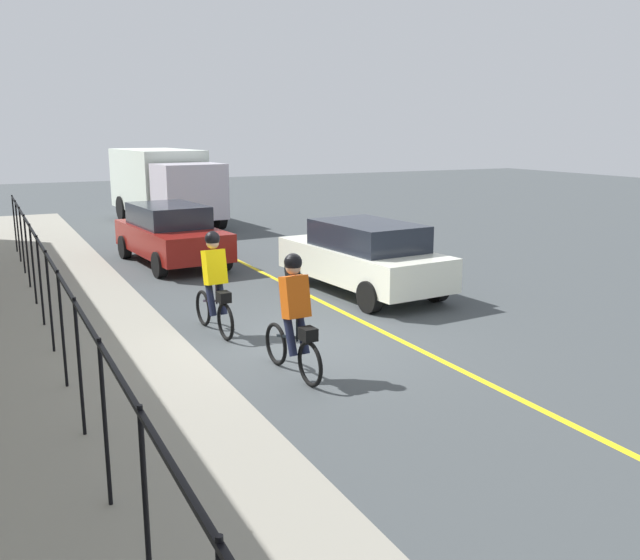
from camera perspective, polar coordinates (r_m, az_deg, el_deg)
name	(u,v)px	position (r m, az deg, el deg)	size (l,w,h in m)	color
ground_plane	(302,345)	(11.50, -1.49, -5.41)	(80.00, 80.00, 0.00)	#3F4447
lane_line_centre	(384,332)	(12.23, 5.33, -4.35)	(36.00, 0.12, 0.01)	yellow
sidewalk	(91,372)	(10.58, -18.56, -7.26)	(40.00, 3.20, 0.15)	gray
iron_fence	(48,278)	(11.18, -21.76, 0.15)	(19.91, 0.04, 1.60)	black
cyclist_lead	(215,283)	(12.01, -8.79, -0.28)	(1.71, 0.38, 1.83)	black
cyclist_follow	(295,316)	(9.80, -2.14, -3.05)	(1.71, 0.38, 1.83)	black
patrol_sedan	(363,256)	(14.95, 3.65, 2.00)	(4.54, 2.22, 1.58)	white
parked_sedan_rear	(171,233)	(18.65, -12.35, 3.82)	(4.54, 2.22, 1.58)	maroon
box_truck_background	(164,183)	(26.76, -12.87, 7.90)	(6.88, 2.98, 2.78)	silver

